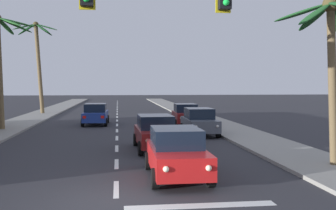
{
  "coord_description": "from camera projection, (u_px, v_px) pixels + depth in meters",
  "views": [
    {
      "loc": [
        0.06,
        -10.68,
        3.17
      ],
      "look_at": [
        2.42,
        8.0,
        2.2
      ],
      "focal_mm": 42.67,
      "sensor_mm": 36.0,
      "label": 1
    }
  ],
  "objects": [
    {
      "name": "sedan_oncoming_far",
      "position": [
        96.0,
        114.0,
        31.39
      ],
      "size": [
        2.03,
        4.48,
        1.68
      ],
      "color": "navy",
      "rests_on": "ground"
    },
    {
      "name": "lane_markings",
      "position": [
        123.0,
        126.0,
        30.32
      ],
      "size": [
        4.28,
        87.13,
        0.01
      ],
      "color": "silver",
      "rests_on": "ground"
    },
    {
      "name": "palm_right_nearest",
      "position": [
        331.0,
        37.0,
        14.85
      ],
      "size": [
        3.94,
        4.12,
        6.44
      ],
      "color": "brown",
      "rests_on": "ground"
    },
    {
      "name": "ground_plane",
      "position": [
        116.0,
        202.0,
        10.74
      ],
      "size": [
        220.0,
        220.0,
        0.0
      ],
      "primitive_type": "plane",
      "color": "#2D2D33"
    },
    {
      "name": "sidewalk_right",
      "position": [
        216.0,
        124.0,
        31.53
      ],
      "size": [
        3.2,
        110.0,
        0.14
      ],
      "primitive_type": "cube",
      "color": "gray",
      "rests_on": "ground"
    },
    {
      "name": "sedan_parked_mid_kerb",
      "position": [
        199.0,
        121.0,
        25.04
      ],
      "size": [
        1.98,
        4.46,
        1.68
      ],
      "color": "#4C515B",
      "rests_on": "ground"
    },
    {
      "name": "sedan_third_in_queue",
      "position": [
        156.0,
        132.0,
        19.33
      ],
      "size": [
        2.05,
        4.49,
        1.68
      ],
      "color": "maroon",
      "rests_on": "ground"
    },
    {
      "name": "sedan_parked_nearest_kerb",
      "position": [
        186.0,
        115.0,
        30.78
      ],
      "size": [
        2.08,
        4.5,
        1.68
      ],
      "color": "maroon",
      "rests_on": "ground"
    },
    {
      "name": "sidewalk_left",
      "position": [
        11.0,
        126.0,
        29.57
      ],
      "size": [
        3.2,
        110.0,
        0.14
      ],
      "primitive_type": "cube",
      "color": "gray",
      "rests_on": "ground"
    },
    {
      "name": "traffic_signal_mast",
      "position": [
        231.0,
        15.0,
        10.66
      ],
      "size": [
        11.04,
        0.41,
        7.14
      ],
      "color": "#2D2D33",
      "rests_on": "ground"
    },
    {
      "name": "sedan_lead_at_stop_bar",
      "position": [
        176.0,
        152.0,
        13.59
      ],
      "size": [
        1.96,
        4.45,
        1.68
      ],
      "color": "red",
      "rests_on": "ground"
    },
    {
      "name": "palm_left_third",
      "position": [
        38.0,
        52.0,
        42.06
      ],
      "size": [
        4.67,
        4.18,
        9.79
      ],
      "color": "brown",
      "rests_on": "ground"
    }
  ]
}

